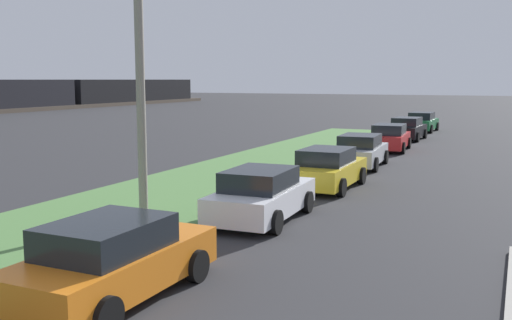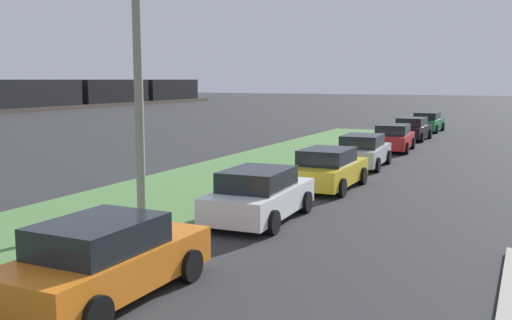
{
  "view_description": "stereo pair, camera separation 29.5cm",
  "coord_description": "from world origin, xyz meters",
  "px_view_note": "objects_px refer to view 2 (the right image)",
  "views": [
    {
      "loc": [
        -4.23,
        -2.96,
        3.91
      ],
      "look_at": [
        13.79,
        5.16,
        1.2
      ],
      "focal_mm": 41.23,
      "sensor_mm": 36.0,
      "label": 1
    },
    {
      "loc": [
        -4.11,
        -3.23,
        3.91
      ],
      "look_at": [
        13.79,
        5.16,
        1.2
      ],
      "focal_mm": 41.23,
      "sensor_mm": 36.0,
      "label": 2
    }
  ],
  "objects_px": {
    "parked_car_orange": "(105,259)",
    "streetlight": "(147,61)",
    "parked_car_green": "(427,122)",
    "parked_car_black": "(412,129)",
    "parked_car_red": "(393,138)",
    "parked_car_yellow": "(328,169)",
    "parked_car_white": "(260,195)",
    "parked_car_silver": "(363,151)"
  },
  "relations": [
    {
      "from": "parked_car_orange",
      "to": "streetlight",
      "type": "height_order",
      "value": "streetlight"
    },
    {
      "from": "parked_car_orange",
      "to": "parked_car_green",
      "type": "distance_m",
      "value": 37.43
    },
    {
      "from": "parked_car_black",
      "to": "streetlight",
      "type": "distance_m",
      "value": 26.38
    },
    {
      "from": "parked_car_orange",
      "to": "parked_car_black",
      "type": "height_order",
      "value": "same"
    },
    {
      "from": "parked_car_red",
      "to": "streetlight",
      "type": "height_order",
      "value": "streetlight"
    },
    {
      "from": "parked_car_yellow",
      "to": "parked_car_green",
      "type": "xyz_separation_m",
      "value": [
        25.47,
        0.54,
        0.0
      ]
    },
    {
      "from": "parked_car_yellow",
      "to": "parked_car_green",
      "type": "relative_size",
      "value": 0.99
    },
    {
      "from": "parked_car_white",
      "to": "parked_car_yellow",
      "type": "relative_size",
      "value": 1.01
    },
    {
      "from": "parked_car_orange",
      "to": "parked_car_black",
      "type": "xyz_separation_m",
      "value": [
        30.75,
        0.21,
        0.0
      ]
    },
    {
      "from": "parked_car_white",
      "to": "parked_car_silver",
      "type": "height_order",
      "value": "same"
    },
    {
      "from": "parked_car_green",
      "to": "streetlight",
      "type": "relative_size",
      "value": 0.58
    },
    {
      "from": "parked_car_yellow",
      "to": "parked_car_silver",
      "type": "relative_size",
      "value": 0.98
    },
    {
      "from": "parked_car_silver",
      "to": "parked_car_red",
      "type": "bearing_deg",
      "value": -2.34
    },
    {
      "from": "parked_car_orange",
      "to": "parked_car_black",
      "type": "distance_m",
      "value": 30.76
    },
    {
      "from": "parked_car_red",
      "to": "parked_car_white",
      "type": "bearing_deg",
      "value": 176.97
    },
    {
      "from": "parked_car_white",
      "to": "parked_car_red",
      "type": "height_order",
      "value": "same"
    },
    {
      "from": "parked_car_white",
      "to": "parked_car_silver",
      "type": "bearing_deg",
      "value": -1.89
    },
    {
      "from": "parked_car_orange",
      "to": "parked_car_black",
      "type": "bearing_deg",
      "value": 1.19
    },
    {
      "from": "parked_car_white",
      "to": "parked_car_silver",
      "type": "distance_m",
      "value": 11.13
    },
    {
      "from": "parked_car_silver",
      "to": "parked_car_red",
      "type": "xyz_separation_m",
      "value": [
        6.66,
        0.06,
        0.0
      ]
    },
    {
      "from": "parked_car_orange",
      "to": "parked_car_black",
      "type": "relative_size",
      "value": 0.99
    },
    {
      "from": "parked_car_yellow",
      "to": "parked_car_black",
      "type": "relative_size",
      "value": 0.99
    },
    {
      "from": "parked_car_red",
      "to": "streetlight",
      "type": "distance_m",
      "value": 20.08
    },
    {
      "from": "streetlight",
      "to": "parked_car_white",
      "type": "bearing_deg",
      "value": -52.67
    },
    {
      "from": "parked_car_yellow",
      "to": "parked_car_black",
      "type": "height_order",
      "value": "same"
    },
    {
      "from": "parked_car_red",
      "to": "parked_car_black",
      "type": "bearing_deg",
      "value": -1.95
    },
    {
      "from": "parked_car_yellow",
      "to": "streetlight",
      "type": "distance_m",
      "value": 8.53
    },
    {
      "from": "parked_car_silver",
      "to": "parked_car_yellow",
      "type": "bearing_deg",
      "value": 179.63
    },
    {
      "from": "parked_car_red",
      "to": "parked_car_black",
      "type": "distance_m",
      "value": 6.43
    },
    {
      "from": "parked_car_yellow",
      "to": "streetlight",
      "type": "height_order",
      "value": "streetlight"
    },
    {
      "from": "parked_car_green",
      "to": "streetlight",
      "type": "height_order",
      "value": "streetlight"
    },
    {
      "from": "parked_car_black",
      "to": "parked_car_green",
      "type": "relative_size",
      "value": 1.0
    },
    {
      "from": "parked_car_black",
      "to": "streetlight",
      "type": "bearing_deg",
      "value": 176.83
    },
    {
      "from": "parked_car_orange",
      "to": "streetlight",
      "type": "bearing_deg",
      "value": 27.29
    },
    {
      "from": "parked_car_black",
      "to": "parked_car_green",
      "type": "bearing_deg",
      "value": 2.15
    },
    {
      "from": "parked_car_white",
      "to": "parked_car_red",
      "type": "distance_m",
      "value": 17.79
    },
    {
      "from": "parked_car_red",
      "to": "parked_car_silver",
      "type": "bearing_deg",
      "value": 177.21
    },
    {
      "from": "parked_car_red",
      "to": "parked_car_green",
      "type": "relative_size",
      "value": 1.01
    },
    {
      "from": "parked_car_yellow",
      "to": "parked_car_red",
      "type": "xyz_separation_m",
      "value": [
        12.37,
        0.31,
        0.0
      ]
    },
    {
      "from": "parked_car_green",
      "to": "parked_car_red",
      "type": "bearing_deg",
      "value": -177.15
    },
    {
      "from": "parked_car_orange",
      "to": "parked_car_silver",
      "type": "distance_m",
      "value": 17.67
    },
    {
      "from": "parked_car_silver",
      "to": "parked_car_green",
      "type": "xyz_separation_m",
      "value": [
        19.76,
        0.29,
        0.0
      ]
    }
  ]
}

